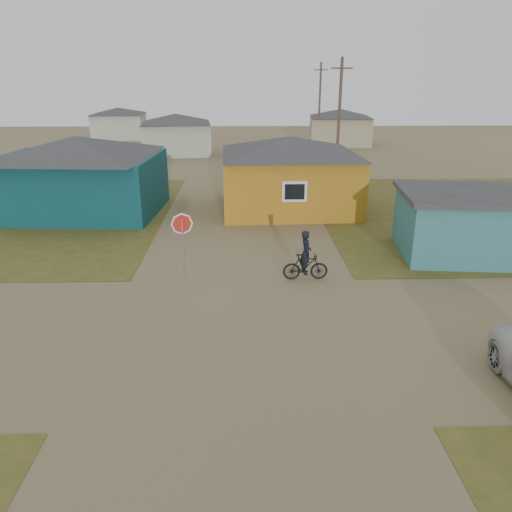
{
  "coord_description": "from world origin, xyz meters",
  "views": [
    {
      "loc": [
        0.08,
        -12.46,
        6.97
      ],
      "look_at": [
        0.45,
        3.0,
        1.3
      ],
      "focal_mm": 35.0,
      "sensor_mm": 36.0,
      "label": 1
    }
  ],
  "objects": [
    {
      "name": "ground",
      "position": [
        0.0,
        0.0,
        0.0
      ],
      "size": [
        120.0,
        120.0,
        0.0
      ],
      "primitive_type": "plane",
      "color": "olive"
    },
    {
      "name": "grass_ne",
      "position": [
        14.0,
        13.0,
        0.01
      ],
      "size": [
        20.0,
        18.0,
        0.0
      ],
      "primitive_type": "cube",
      "color": "brown",
      "rests_on": "ground"
    },
    {
      "name": "house_teal",
      "position": [
        -8.5,
        13.5,
        2.05
      ],
      "size": [
        8.93,
        7.08,
        4.0
      ],
      "color": "#0A343A",
      "rests_on": "ground"
    },
    {
      "name": "house_yellow",
      "position": [
        2.5,
        14.0,
        2.0
      ],
      "size": [
        7.72,
        6.76,
        3.9
      ],
      "color": "#AD761A",
      "rests_on": "ground"
    },
    {
      "name": "shed_turquoise",
      "position": [
        9.5,
        6.5,
        1.31
      ],
      "size": [
        6.71,
        4.93,
        2.6
      ],
      "color": "#367378",
      "rests_on": "ground"
    },
    {
      "name": "house_pale_west",
      "position": [
        -6.0,
        34.0,
        1.86
      ],
      "size": [
        7.04,
        6.15,
        3.6
      ],
      "color": "#A0AD94",
      "rests_on": "ground"
    },
    {
      "name": "house_beige_east",
      "position": [
        10.0,
        40.0,
        1.86
      ],
      "size": [
        6.95,
        6.05,
        3.6
      ],
      "color": "gray",
      "rests_on": "ground"
    },
    {
      "name": "house_pale_north",
      "position": [
        -14.0,
        46.0,
        1.75
      ],
      "size": [
        6.28,
        5.81,
        3.4
      ],
      "color": "#A0AD94",
      "rests_on": "ground"
    },
    {
      "name": "utility_pole_near",
      "position": [
        6.5,
        22.0,
        4.14
      ],
      "size": [
        1.4,
        0.2,
        8.0
      ],
      "color": "brown",
      "rests_on": "ground"
    },
    {
      "name": "utility_pole_far",
      "position": [
        7.5,
        38.0,
        4.14
      ],
      "size": [
        1.4,
        0.2,
        8.0
      ],
      "color": "brown",
      "rests_on": "ground"
    },
    {
      "name": "stop_sign",
      "position": [
        -2.12,
        4.41,
        1.77
      ],
      "size": [
        0.78,
        0.14,
        2.41
      ],
      "color": "gray",
      "rests_on": "ground"
    },
    {
      "name": "cyclist",
      "position": [
        2.25,
        4.07,
        0.66
      ],
      "size": [
        1.62,
        0.59,
        1.82
      ],
      "color": "black",
      "rests_on": "ground"
    }
  ]
}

